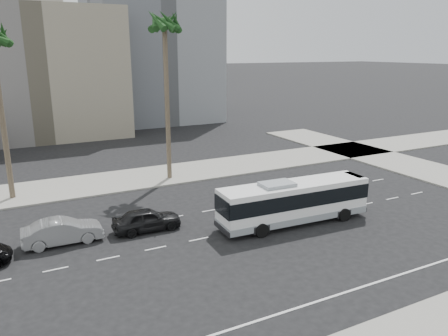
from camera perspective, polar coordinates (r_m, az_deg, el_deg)
ground at (r=31.98m, az=6.61°, el=-7.25°), size 700.00×700.00×0.00m
sidewalk_north at (r=44.93m, az=-4.39°, el=-0.43°), size 120.00×7.00×0.15m
midrise_beige_west at (r=69.65m, az=-23.85°, el=11.37°), size 24.00×18.00×18.00m
midrise_gray_center at (r=80.31m, az=-9.70°, el=15.63°), size 20.00×20.00×26.00m
highrise_right at (r=262.78m, az=-14.42°, el=19.78°), size 26.00×26.00×70.00m
highrise_far at (r=297.87m, az=-10.82°, el=18.43°), size 22.00×22.00×60.00m
city_bus at (r=31.66m, az=9.18°, el=-4.26°), size 11.48×3.08×3.27m
car_a at (r=30.81m, az=-10.12°, el=-6.68°), size 2.04×4.77×1.61m
car_b at (r=30.27m, az=-20.46°, el=-7.81°), size 1.88×5.06×1.65m
palm_near at (r=41.01m, az=-7.83°, el=17.86°), size 4.63×4.63×15.62m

